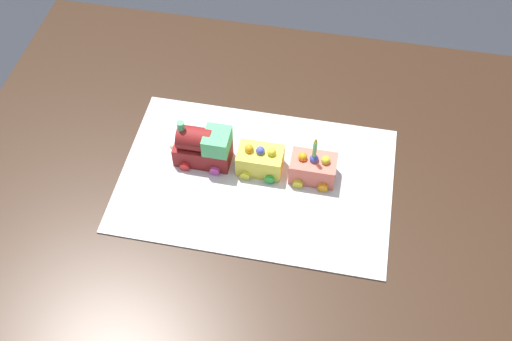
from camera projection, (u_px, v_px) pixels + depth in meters
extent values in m
plane|color=#2D3038|center=(263.00, 314.00, 1.99)|extent=(8.00, 8.00, 0.00)
cube|color=#382316|center=(266.00, 176.00, 1.41)|extent=(1.40, 1.00, 0.03)
cube|color=#382316|center=(97.00, 110.00, 2.04)|extent=(0.07, 0.07, 0.71)
cube|color=#382316|center=(498.00, 168.00, 1.90)|extent=(0.07, 0.07, 0.71)
cube|color=silver|center=(256.00, 179.00, 1.39)|extent=(0.60, 0.40, 0.00)
cube|color=maroon|center=(203.00, 153.00, 1.40)|extent=(0.12, 0.06, 0.05)
cylinder|color=maroon|center=(195.00, 139.00, 1.37)|extent=(0.08, 0.05, 0.05)
cube|color=#59CC7A|center=(217.00, 141.00, 1.36)|extent=(0.06, 0.06, 0.04)
cylinder|color=#59CC7A|center=(181.00, 127.00, 1.34)|extent=(0.02, 0.02, 0.03)
sphere|color=#F4EFCC|center=(173.00, 146.00, 1.40)|extent=(0.02, 0.02, 0.02)
cylinder|color=red|center=(185.00, 167.00, 1.39)|extent=(0.02, 0.01, 0.02)
cylinder|color=#D84CB2|center=(215.00, 171.00, 1.39)|extent=(0.02, 0.01, 0.02)
cylinder|color=green|center=(193.00, 142.00, 1.44)|extent=(0.02, 0.01, 0.02)
cylinder|color=yellow|center=(222.00, 147.00, 1.43)|extent=(0.02, 0.01, 0.02)
cube|color=#F4E04C|center=(260.00, 160.00, 1.38)|extent=(0.10, 0.06, 0.06)
cylinder|color=yellow|center=(245.00, 176.00, 1.38)|extent=(0.02, 0.01, 0.02)
cylinder|color=green|center=(269.00, 180.00, 1.37)|extent=(0.02, 0.01, 0.02)
cylinder|color=orange|center=(251.00, 151.00, 1.42)|extent=(0.02, 0.01, 0.02)
cylinder|color=green|center=(275.00, 155.00, 1.41)|extent=(0.02, 0.01, 0.02)
sphere|color=#4C59D8|center=(260.00, 151.00, 1.36)|extent=(0.02, 0.02, 0.02)
sphere|color=yellow|center=(272.00, 152.00, 1.35)|extent=(0.02, 0.02, 0.02)
sphere|color=orange|center=(249.00, 149.00, 1.36)|extent=(0.02, 0.02, 0.02)
cube|color=#F27260|center=(313.00, 168.00, 1.37)|extent=(0.10, 0.06, 0.06)
cylinder|color=yellow|center=(298.00, 184.00, 1.36)|extent=(0.02, 0.01, 0.02)
cylinder|color=orange|center=(323.00, 188.00, 1.36)|extent=(0.02, 0.01, 0.02)
cylinder|color=green|center=(303.00, 159.00, 1.41)|extent=(0.02, 0.01, 0.02)
cylinder|color=#4C59D8|center=(327.00, 162.00, 1.40)|extent=(0.02, 0.01, 0.02)
sphere|color=orange|center=(303.00, 157.00, 1.34)|extent=(0.02, 0.02, 0.02)
sphere|color=yellow|center=(326.00, 160.00, 1.34)|extent=(0.02, 0.02, 0.02)
sphere|color=#4C59D8|center=(314.00, 159.00, 1.34)|extent=(0.02, 0.02, 0.02)
cylinder|color=#66D872|center=(315.00, 149.00, 1.32)|extent=(0.01, 0.01, 0.05)
cone|color=yellow|center=(316.00, 140.00, 1.29)|extent=(0.01, 0.01, 0.01)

